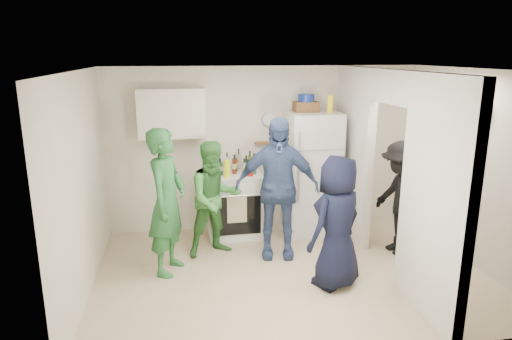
{
  "coord_description": "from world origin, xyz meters",
  "views": [
    {
      "loc": [
        -1.33,
        -5.09,
        2.69
      ],
      "look_at": [
        -0.37,
        0.4,
        1.25
      ],
      "focal_mm": 32.0,
      "sensor_mm": 36.0,
      "label": 1
    }
  ],
  "objects_px": {
    "stove": "(234,204)",
    "fridge": "(311,173)",
    "yellow_cup_stack_top": "(330,104)",
    "person_nook": "(400,198)",
    "person_denim": "(277,188)",
    "person_navy": "(337,222)",
    "blue_bowl": "(306,98)",
    "wicker_basket": "(306,107)",
    "person_green_left": "(167,202)",
    "person_green_center": "(215,199)"
  },
  "relations": [
    {
      "from": "person_green_center",
      "to": "fridge",
      "type": "bearing_deg",
      "value": 3.95
    },
    {
      "from": "person_navy",
      "to": "person_nook",
      "type": "relative_size",
      "value": 1.01
    },
    {
      "from": "person_green_left",
      "to": "person_navy",
      "type": "relative_size",
      "value": 1.16
    },
    {
      "from": "wicker_basket",
      "to": "person_nook",
      "type": "height_order",
      "value": "wicker_basket"
    },
    {
      "from": "fridge",
      "to": "wicker_basket",
      "type": "bearing_deg",
      "value": 153.43
    },
    {
      "from": "blue_bowl",
      "to": "person_denim",
      "type": "bearing_deg",
      "value": -125.95
    },
    {
      "from": "person_green_center",
      "to": "person_denim",
      "type": "height_order",
      "value": "person_denim"
    },
    {
      "from": "blue_bowl",
      "to": "person_green_left",
      "type": "xyz_separation_m",
      "value": [
        -2.04,
        -1.07,
        -1.13
      ]
    },
    {
      "from": "fridge",
      "to": "wicker_basket",
      "type": "xyz_separation_m",
      "value": [
        -0.1,
        0.05,
        1.0
      ]
    },
    {
      "from": "fridge",
      "to": "person_green_left",
      "type": "distance_m",
      "value": 2.37
    },
    {
      "from": "fridge",
      "to": "person_nook",
      "type": "distance_m",
      "value": 1.38
    },
    {
      "from": "fridge",
      "to": "person_green_left",
      "type": "relative_size",
      "value": 1.01
    },
    {
      "from": "yellow_cup_stack_top",
      "to": "person_denim",
      "type": "xyz_separation_m",
      "value": [
        -0.93,
        -0.69,
        -1.02
      ]
    },
    {
      "from": "person_green_left",
      "to": "person_navy",
      "type": "bearing_deg",
      "value": -88.6
    },
    {
      "from": "fridge",
      "to": "person_green_left",
      "type": "height_order",
      "value": "fridge"
    },
    {
      "from": "stove",
      "to": "yellow_cup_stack_top",
      "type": "xyz_separation_m",
      "value": [
        1.41,
        -0.13,
        1.49
      ]
    },
    {
      "from": "wicker_basket",
      "to": "person_green_center",
      "type": "height_order",
      "value": "wicker_basket"
    },
    {
      "from": "person_denim",
      "to": "person_navy",
      "type": "xyz_separation_m",
      "value": [
        0.51,
        -0.94,
        -0.16
      ]
    },
    {
      "from": "person_denim",
      "to": "person_nook",
      "type": "xyz_separation_m",
      "value": [
        1.66,
        -0.2,
        -0.17
      ]
    },
    {
      "from": "yellow_cup_stack_top",
      "to": "person_nook",
      "type": "height_order",
      "value": "yellow_cup_stack_top"
    },
    {
      "from": "yellow_cup_stack_top",
      "to": "wicker_basket",
      "type": "bearing_deg",
      "value": 154.89
    },
    {
      "from": "person_green_center",
      "to": "person_green_left",
      "type": "bearing_deg",
      "value": -162.86
    },
    {
      "from": "blue_bowl",
      "to": "person_denim",
      "type": "height_order",
      "value": "blue_bowl"
    },
    {
      "from": "person_green_center",
      "to": "person_denim",
      "type": "distance_m",
      "value": 0.85
    },
    {
      "from": "stove",
      "to": "wicker_basket",
      "type": "height_order",
      "value": "wicker_basket"
    },
    {
      "from": "yellow_cup_stack_top",
      "to": "blue_bowl",
      "type": "bearing_deg",
      "value": 154.89
    },
    {
      "from": "person_nook",
      "to": "person_denim",
      "type": "bearing_deg",
      "value": -101.91
    },
    {
      "from": "blue_bowl",
      "to": "person_green_left",
      "type": "height_order",
      "value": "blue_bowl"
    },
    {
      "from": "yellow_cup_stack_top",
      "to": "person_navy",
      "type": "bearing_deg",
      "value": -104.54
    },
    {
      "from": "blue_bowl",
      "to": "person_navy",
      "type": "distance_m",
      "value": 2.18
    },
    {
      "from": "person_green_left",
      "to": "person_nook",
      "type": "xyz_separation_m",
      "value": [
        3.09,
        0.03,
        -0.14
      ]
    },
    {
      "from": "yellow_cup_stack_top",
      "to": "person_green_left",
      "type": "distance_m",
      "value": 2.74
    },
    {
      "from": "blue_bowl",
      "to": "yellow_cup_stack_top",
      "type": "height_order",
      "value": "blue_bowl"
    },
    {
      "from": "wicker_basket",
      "to": "person_navy",
      "type": "xyz_separation_m",
      "value": [
        -0.1,
        -1.78,
        -1.13
      ]
    },
    {
      "from": "fridge",
      "to": "person_navy",
      "type": "distance_m",
      "value": 1.75
    },
    {
      "from": "stove",
      "to": "fridge",
      "type": "distance_m",
      "value": 1.27
    },
    {
      "from": "person_green_left",
      "to": "person_navy",
      "type": "xyz_separation_m",
      "value": [
        1.93,
        -0.71,
        -0.13
      ]
    },
    {
      "from": "person_green_center",
      "to": "blue_bowl",
      "type": "bearing_deg",
      "value": 7.01
    },
    {
      "from": "person_green_center",
      "to": "person_denim",
      "type": "xyz_separation_m",
      "value": [
        0.81,
        -0.2,
        0.17
      ]
    },
    {
      "from": "stove",
      "to": "blue_bowl",
      "type": "relative_size",
      "value": 4.02
    },
    {
      "from": "wicker_basket",
      "to": "person_green_center",
      "type": "xyz_separation_m",
      "value": [
        -1.42,
        -0.64,
        -1.13
      ]
    },
    {
      "from": "person_denim",
      "to": "person_navy",
      "type": "distance_m",
      "value": 1.08
    },
    {
      "from": "wicker_basket",
      "to": "blue_bowl",
      "type": "distance_m",
      "value": 0.13
    },
    {
      "from": "person_green_left",
      "to": "person_nook",
      "type": "distance_m",
      "value": 3.09
    },
    {
      "from": "fridge",
      "to": "person_denim",
      "type": "relative_size",
      "value": 0.97
    },
    {
      "from": "person_navy",
      "to": "person_green_center",
      "type": "bearing_deg",
      "value": -72.35
    },
    {
      "from": "stove",
      "to": "person_navy",
      "type": "xyz_separation_m",
      "value": [
        0.98,
        -1.76,
        0.31
      ]
    },
    {
      "from": "stove",
      "to": "fridge",
      "type": "xyz_separation_m",
      "value": [
        1.19,
        -0.03,
        0.44
      ]
    },
    {
      "from": "person_denim",
      "to": "person_navy",
      "type": "bearing_deg",
      "value": -51.64
    },
    {
      "from": "person_denim",
      "to": "person_nook",
      "type": "bearing_deg",
      "value": 3.25
    }
  ]
}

